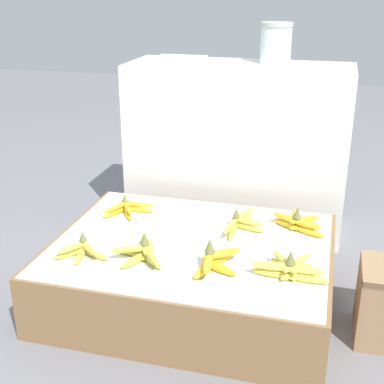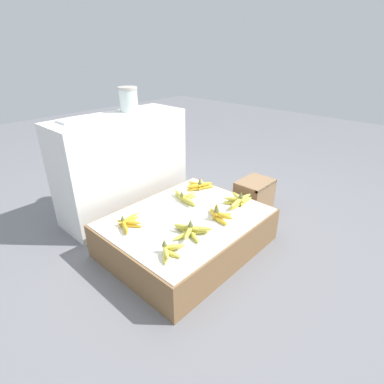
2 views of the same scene
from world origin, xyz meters
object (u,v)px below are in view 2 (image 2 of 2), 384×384
banana_bunch_front_left (170,251)px  glass_jar (128,99)px  banana_bunch_front_midleft (190,231)px  banana_bunch_front_midright (219,214)px  wooden_crate (254,196)px  banana_bunch_middle_right (199,185)px  banana_bunch_front_right (239,200)px  foam_tray_white (76,120)px  banana_bunch_middle_left (127,223)px  banana_bunch_middle_midright (185,197)px

banana_bunch_front_left → glass_jar: size_ratio=1.11×
banana_bunch_front_midleft → banana_bunch_front_midright: banana_bunch_front_midright is taller
banana_bunch_front_left → banana_bunch_front_midleft: banana_bunch_front_midleft is taller
wooden_crate → banana_bunch_middle_right: banana_bunch_middle_right is taller
banana_bunch_front_right → banana_bunch_front_left: bearing=-175.8°
banana_bunch_front_midright → banana_bunch_front_right: banana_bunch_front_midright is taller
glass_jar → foam_tray_white: size_ratio=0.79×
banana_bunch_middle_left → banana_bunch_middle_midright: (0.50, -0.03, 0.00)m
banana_bunch_front_left → wooden_crate: bearing=7.8°
banana_bunch_middle_midright → glass_jar: (0.03, 0.64, 0.64)m
wooden_crate → glass_jar: bearing=124.1°
banana_bunch_middle_midright → foam_tray_white: bearing=124.1°
banana_bunch_middle_right → glass_jar: glass_jar is taller
wooden_crate → banana_bunch_front_midleft: bearing=-173.2°
banana_bunch_front_midleft → glass_jar: size_ratio=1.29×
wooden_crate → glass_jar: size_ratio=1.64×
banana_bunch_front_midright → banana_bunch_middle_midright: 0.35m
foam_tray_white → banana_bunch_front_midleft: bearing=-82.4°
banana_bunch_front_right → banana_bunch_middle_midright: bearing=124.3°
banana_bunch_front_left → banana_bunch_middle_midright: size_ratio=0.75×
banana_bunch_front_midright → glass_jar: bearing=86.3°
banana_bunch_middle_midright → foam_tray_white: (-0.43, 0.64, 0.55)m
banana_bunch_front_left → banana_bunch_front_right: size_ratio=0.78×
banana_bunch_front_right → banana_bunch_middle_left: banana_bunch_front_right is taller
banana_bunch_middle_midright → foam_tray_white: size_ratio=1.17×
banana_bunch_middle_right → banana_bunch_middle_midright: bearing=-166.2°
banana_bunch_front_midright → banana_bunch_middle_left: banana_bunch_front_midright is taller
banana_bunch_front_right → glass_jar: glass_jar is taller
banana_bunch_front_midleft → glass_jar: bearing=71.3°
foam_tray_white → banana_bunch_front_midright: bearing=-68.0°
foam_tray_white → banana_bunch_front_right: bearing=-55.8°
foam_tray_white → wooden_crate: bearing=-39.5°
banana_bunch_front_left → banana_bunch_middle_left: 0.41m
glass_jar → wooden_crate: bearing=-55.9°
wooden_crate → banana_bunch_front_midright: (-0.65, -0.12, 0.15)m
foam_tray_white → glass_jar: bearing=0.3°
banana_bunch_front_left → banana_bunch_front_midright: bearing=4.5°
banana_bunch_front_midleft → banana_bunch_front_right: 0.53m
banana_bunch_front_midright → banana_bunch_front_left: bearing=-175.5°
banana_bunch_middle_midright → foam_tray_white: 0.95m
banana_bunch_front_left → banana_bunch_middle_right: banana_bunch_middle_right is taller
banana_bunch_front_midright → glass_jar: glass_jar is taller
wooden_crate → banana_bunch_middle_midright: size_ratio=1.10×
banana_bunch_front_left → banana_bunch_middle_right: 0.87m
wooden_crate → banana_bunch_front_right: bearing=-165.7°
banana_bunch_middle_right → foam_tray_white: bearing=138.5°
wooden_crate → banana_bunch_middle_midright: (-0.62, 0.23, 0.14)m
banana_bunch_front_midleft → banana_bunch_front_left: bearing=-168.0°
banana_bunch_front_right → banana_bunch_middle_right: banana_bunch_front_right is taller
banana_bunch_front_midright → banana_bunch_front_right: size_ratio=0.89×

